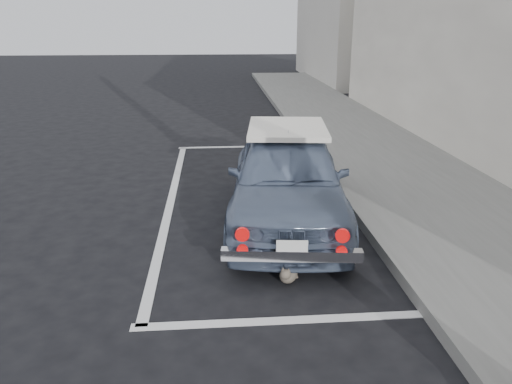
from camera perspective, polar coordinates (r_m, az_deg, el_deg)
The scene contains 7 objects.
ground at distance 5.33m, azimuth -2.44°, elevation -11.76°, with size 80.00×80.00×0.00m, color black.
sidewalk at distance 7.84m, azimuth 20.97°, elevation -2.07°, with size 2.80×40.00×0.15m, color #62615D.
pline_rear at distance 4.95m, azimuth 3.79°, elevation -14.42°, with size 3.00×0.12×0.01m, color silver.
pline_front at distance 11.43m, azimuth -1.26°, elevation 5.20°, with size 3.00×0.12×0.01m, color silver.
pline_side at distance 8.09m, azimuth -9.70°, elevation -0.95°, with size 0.12×7.00×0.01m, color silver.
retro_coupe at distance 7.00m, azimuth 3.59°, elevation 1.91°, with size 2.01×4.07×1.33m.
cat at distance 5.54m, azimuth 3.71°, elevation -9.25°, with size 0.29×0.41×0.24m.
Camera 1 is at (-0.15, -4.58, 2.72)m, focal length 35.00 mm.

